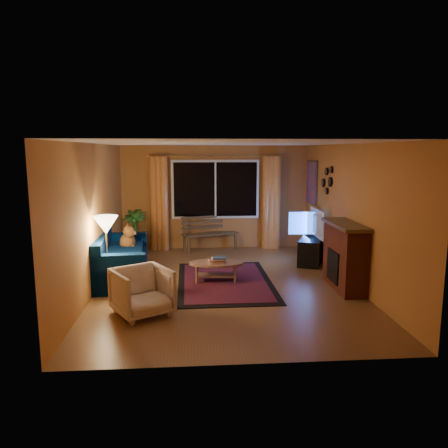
{
  "coord_description": "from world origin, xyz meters",
  "views": [
    {
      "loc": [
        -0.62,
        -7.55,
        2.38
      ],
      "look_at": [
        0.0,
        0.3,
        1.05
      ],
      "focal_mm": 35.0,
      "sensor_mm": 36.0,
      "label": 1
    }
  ],
  "objects": [
    {
      "name": "floor",
      "position": [
        0.0,
        0.0,
        -0.01
      ],
      "size": [
        4.5,
        6.0,
        0.02
      ],
      "primitive_type": "cube",
      "color": "brown",
      "rests_on": "ground"
    },
    {
      "name": "fireplace",
      "position": [
        2.05,
        -0.4,
        0.55
      ],
      "size": [
        0.4,
        1.2,
        1.1
      ],
      "primitive_type": "cube",
      "color": "maroon",
      "rests_on": "ground"
    },
    {
      "name": "floor_lamp",
      "position": [
        -2.0,
        -0.37,
        0.65
      ],
      "size": [
        0.23,
        0.23,
        1.3
      ],
      "primitive_type": "cylinder",
      "rotation": [
        0.0,
        0.0,
        -0.08
      ],
      "color": "#BF8C3F",
      "rests_on": "ground"
    },
    {
      "name": "bench",
      "position": [
        -0.14,
        2.75,
        0.2
      ],
      "size": [
        1.39,
        0.78,
        0.4
      ],
      "primitive_type": "cube",
      "rotation": [
        0.0,
        0.0,
        0.31
      ],
      "color": "#47351F",
      "rests_on": "ground"
    },
    {
      "name": "coffee_table",
      "position": [
        -0.16,
        0.18,
        0.18
      ],
      "size": [
        1.07,
        1.07,
        0.36
      ],
      "primitive_type": "cylinder",
      "rotation": [
        0.0,
        0.0,
        -0.07
      ],
      "color": "#91664E",
      "rests_on": "ground"
    },
    {
      "name": "curtain_right",
      "position": [
        1.35,
        2.88,
        1.12
      ],
      "size": [
        0.36,
        0.36,
        2.24
      ],
      "primitive_type": "cylinder",
      "color": "orange",
      "rests_on": "ground"
    },
    {
      "name": "window",
      "position": [
        0.0,
        2.94,
        1.45
      ],
      "size": [
        2.0,
        0.02,
        1.3
      ],
      "primitive_type": "cube",
      "color": "black",
      "rests_on": "wall_back"
    },
    {
      "name": "mirror_cluster",
      "position": [
        2.21,
        1.3,
        1.8
      ],
      "size": [
        0.06,
        0.6,
        0.56
      ],
      "primitive_type": null,
      "color": "black",
      "rests_on": "wall_right"
    },
    {
      "name": "tv_console",
      "position": [
        2.0,
        1.49,
        0.27
      ],
      "size": [
        0.9,
        1.37,
        0.54
      ],
      "primitive_type": "cube",
      "rotation": [
        0.0,
        0.0,
        -0.39
      ],
      "color": "black",
      "rests_on": "ground"
    },
    {
      "name": "curtain_rod",
      "position": [
        0.0,
        2.9,
        2.25
      ],
      "size": [
        3.2,
        0.03,
        0.03
      ],
      "primitive_type": "cylinder",
      "rotation": [
        0.0,
        1.57,
        0.0
      ],
      "color": "#BF8C3F",
      "rests_on": "wall_back"
    },
    {
      "name": "wall_right",
      "position": [
        2.26,
        0.0,
        1.25
      ],
      "size": [
        0.02,
        6.0,
        2.5
      ],
      "primitive_type": "cube",
      "color": "#B97233",
      "rests_on": "ground"
    },
    {
      "name": "sofa",
      "position": [
        -1.91,
        0.53,
        0.43
      ],
      "size": [
        1.09,
        2.19,
        0.86
      ],
      "primitive_type": "cube",
      "rotation": [
        0.0,
        0.0,
        0.09
      ],
      "color": "#011435",
      "rests_on": "ground"
    },
    {
      "name": "wall_left",
      "position": [
        -2.26,
        0.0,
        1.25
      ],
      "size": [
        0.02,
        6.0,
        2.5
      ],
      "primitive_type": "cube",
      "color": "#B97233",
      "rests_on": "ground"
    },
    {
      "name": "rug",
      "position": [
        0.0,
        0.13,
        0.01
      ],
      "size": [
        1.71,
        2.69,
        0.02
      ],
      "primitive_type": "cube",
      "rotation": [
        0.0,
        0.0,
        0.01
      ],
      "color": "maroon",
      "rests_on": "ground"
    },
    {
      "name": "armchair",
      "position": [
        -1.33,
        -1.38,
        0.38
      ],
      "size": [
        1.0,
        0.98,
        0.77
      ],
      "primitive_type": "imported",
      "rotation": [
        0.0,
        0.0,
        0.53
      ],
      "color": "beige",
      "rests_on": "ground"
    },
    {
      "name": "ceiling",
      "position": [
        0.0,
        0.0,
        2.51
      ],
      "size": [
        4.5,
        6.0,
        0.02
      ],
      "primitive_type": "cube",
      "color": "white",
      "rests_on": "ground"
    },
    {
      "name": "painting",
      "position": [
        2.22,
        2.45,
        1.65
      ],
      "size": [
        0.04,
        0.76,
        0.96
      ],
      "primitive_type": "cube",
      "color": "#C64620",
      "rests_on": "wall_right"
    },
    {
      "name": "wall_back",
      "position": [
        0.0,
        3.01,
        1.25
      ],
      "size": [
        4.5,
        0.02,
        2.5
      ],
      "primitive_type": "cube",
      "color": "#B97233",
      "rests_on": "ground"
    },
    {
      "name": "potted_plant",
      "position": [
        -1.94,
        2.75,
        0.5
      ],
      "size": [
        0.65,
        0.65,
        1.0
      ],
      "primitive_type": "imported",
      "rotation": [
        0.0,
        0.0,
        -0.19
      ],
      "color": "#235B1E",
      "rests_on": "ground"
    },
    {
      "name": "dog",
      "position": [
        -1.86,
        1.01,
        0.69
      ],
      "size": [
        0.52,
        0.58,
        0.52
      ],
      "primitive_type": null,
      "rotation": [
        0.0,
        0.0,
        -0.42
      ],
      "color": "brown",
      "rests_on": "sofa"
    },
    {
      "name": "television",
      "position": [
        2.0,
        1.49,
        0.84
      ],
      "size": [
        0.16,
        1.05,
        0.6
      ],
      "primitive_type": "imported",
      "rotation": [
        0.0,
        0.0,
        1.55
      ],
      "color": "black",
      "rests_on": "tv_console"
    },
    {
      "name": "curtain_left",
      "position": [
        -1.35,
        2.88,
        1.12
      ],
      "size": [
        0.36,
        0.36,
        2.24
      ],
      "primitive_type": "cylinder",
      "color": "orange",
      "rests_on": "ground"
    }
  ]
}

